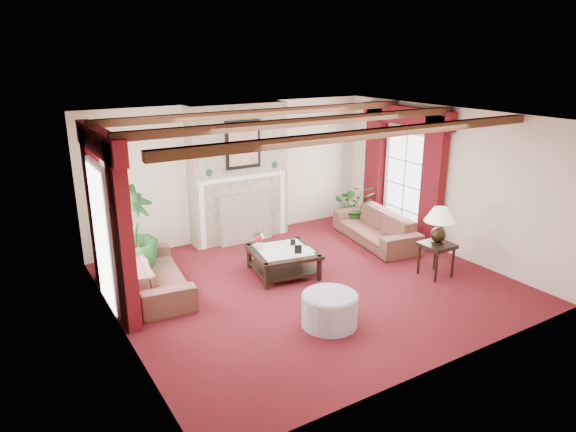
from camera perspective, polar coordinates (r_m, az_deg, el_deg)
floor at (r=8.48m, az=2.46°, el=-7.50°), size 6.00×6.00×0.00m
ceiling at (r=7.73m, az=2.73°, el=10.91°), size 6.00×6.00×0.00m
back_wall at (r=10.32m, az=-6.00°, el=4.96°), size 6.00×0.02×2.70m
left_wall at (r=6.87m, az=-18.68°, el=-2.50°), size 0.02×5.50×2.70m
right_wall at (r=9.95m, az=17.11°, el=3.77°), size 0.02×5.50×2.70m
ceiling_beams at (r=7.74m, az=2.72°, el=10.47°), size 6.00×3.00×0.12m
fireplace at (r=9.93m, az=-5.74°, el=12.36°), size 2.00×0.52×2.70m
french_door_left at (r=7.62m, az=-20.80°, el=5.33°), size 0.10×1.10×2.16m
french_door_right at (r=10.45m, az=13.29°, el=9.10°), size 0.10×1.10×2.16m
curtains_left at (r=7.57m, az=-20.33°, el=8.55°), size 0.20×2.40×2.55m
curtains_right at (r=10.32m, az=13.01°, el=11.37°), size 0.20×2.40×2.55m
sofa_left at (r=8.35m, az=-14.46°, el=-5.50°), size 2.19×1.06×0.80m
sofa_right at (r=10.28m, az=9.71°, el=-0.69°), size 2.30×1.29×0.82m
potted_palm at (r=8.81m, az=-17.09°, el=-4.07°), size 2.52×2.54×0.92m
small_plant at (r=11.15m, az=7.29°, el=0.69°), size 1.70×1.71×0.75m
coffee_table at (r=8.75m, az=-0.55°, el=-5.12°), size 1.22×1.22×0.43m
side_table at (r=9.01m, az=16.10°, el=-4.66°), size 0.50×0.50×0.58m
ottoman at (r=7.21m, az=4.64°, el=-10.36°), size 0.78×0.78×0.45m
table_lamp at (r=8.81m, az=16.43°, el=-0.99°), size 0.51×0.51×0.64m
flower_vase at (r=8.69m, az=-3.17°, el=-3.16°), size 0.30×0.30×0.17m
book at (r=8.54m, az=1.42°, el=-3.10°), size 0.22×0.08×0.29m
photo_frame_a at (r=8.47m, az=1.14°, el=-3.75°), size 0.12×0.07×0.16m
photo_frame_b at (r=8.83m, az=0.56°, el=-2.97°), size 0.09×0.04×0.12m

